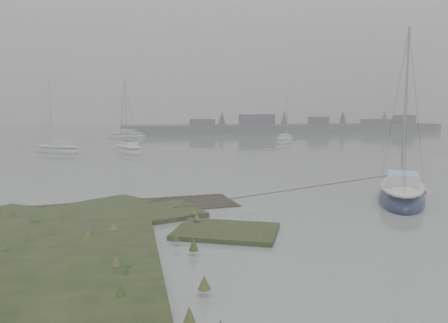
# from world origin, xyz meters

# --- Properties ---
(ground) EXTENTS (160.00, 160.00, 0.00)m
(ground) POSITION_xyz_m (0.00, 30.00, 0.00)
(ground) COLOR slate
(ground) RESTS_ON ground
(far_shoreline) EXTENTS (60.00, 8.00, 4.15)m
(far_shoreline) POSITION_xyz_m (26.84, 61.90, 0.85)
(far_shoreline) COLOR #4C4F51
(far_shoreline) RESTS_ON ground
(sailboat_main) EXTENTS (5.12, 6.37, 8.83)m
(sailboat_main) POSITION_xyz_m (9.79, 2.99, 0.27)
(sailboat_main) COLOR black
(sailboat_main) RESTS_ON ground
(sailboat_white) EXTENTS (3.40, 5.82, 7.80)m
(sailboat_white) POSITION_xyz_m (-2.75, 28.98, 0.24)
(sailboat_white) COLOR silver
(sailboat_white) RESTS_ON ground
(sailboat_far_a) EXTENTS (5.32, 4.65, 7.56)m
(sailboat_far_a) POSITION_xyz_m (-9.65, 30.53, 0.23)
(sailboat_far_a) COLOR #9FA3A9
(sailboat_far_a) RESTS_ON ground
(sailboat_far_b) EXTENTS (4.42, 5.09, 7.21)m
(sailboat_far_b) POSITION_xyz_m (16.74, 37.48, 0.22)
(sailboat_far_b) COLOR #9EA2A7
(sailboat_far_b) RESTS_ON ground
(sailboat_far_c) EXTENTS (5.71, 2.12, 7.94)m
(sailboat_far_c) POSITION_xyz_m (-2.97, 52.32, 0.25)
(sailboat_far_c) COLOR #AAB0B4
(sailboat_far_c) RESTS_ON ground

